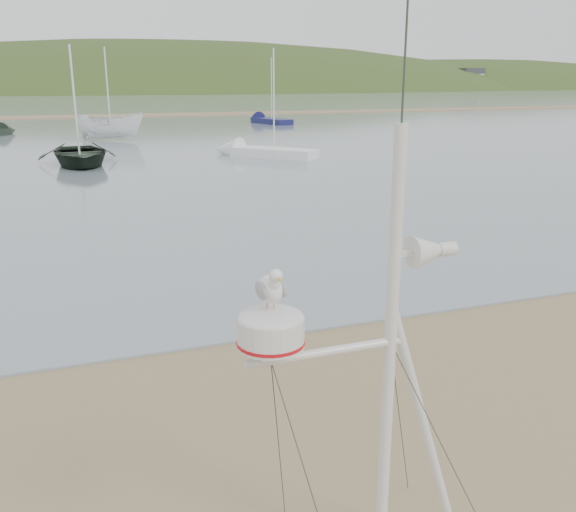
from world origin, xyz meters
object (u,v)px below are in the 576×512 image
object	(u,v)px
mast_rig	(381,469)
boat_dark	(75,109)
sailboat_blue_far	(262,120)
sailboat_white_near	(249,151)
boat_white	(109,104)

from	to	relation	value
mast_rig	boat_dark	xyz separation A→B (m)	(-1.50, 28.69, 1.64)
sailboat_blue_far	sailboat_white_near	xyz separation A→B (m)	(-8.87, -25.42, 0.00)
sailboat_blue_far	boat_dark	bearing A→B (deg)	-124.39
boat_white	sailboat_blue_far	bearing A→B (deg)	-20.40
mast_rig	sailboat_white_near	distance (m)	30.59
mast_rig	sailboat_blue_far	world-z (taller)	sailboat_blue_far
boat_dark	sailboat_white_near	distance (m)	9.53
sailboat_blue_far	sailboat_white_near	world-z (taller)	sailboat_blue_far
boat_white	sailboat_blue_far	xyz separation A→B (m)	(15.50, 13.31, -2.25)
mast_rig	boat_white	distance (m)	41.75
boat_dark	boat_white	distance (m)	13.27
mast_rig	boat_white	world-z (taller)	boat_white
boat_dark	sailboat_blue_far	world-z (taller)	sailboat_blue_far
sailboat_blue_far	sailboat_white_near	distance (m)	26.92
boat_white	sailboat_white_near	world-z (taller)	sailboat_white_near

